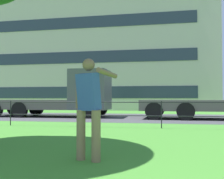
# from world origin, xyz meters

# --- Properties ---
(street_strip) EXTENTS (80.00, 7.49, 0.01)m
(street_strip) POSITION_xyz_m (0.00, 16.25, 0.00)
(street_strip) COLOR #424247
(street_strip) RESTS_ON ground
(park_fence) EXTENTS (30.31, 0.04, 1.00)m
(park_fence) POSITION_xyz_m (-0.00, 10.58, 0.66)
(park_fence) COLOR black
(park_fence) RESTS_ON ground
(person_thrower) EXTENTS (0.69, 0.74, 1.79)m
(person_thrower) POSITION_xyz_m (-1.19, 5.08, 0.97)
(person_thrower) COLOR #846B4C
(person_thrower) RESTS_ON ground
(flatbed_truck_far_left) EXTENTS (7.33, 2.50, 2.75)m
(flatbed_truck_far_left) POSITION_xyz_m (-5.62, 15.88, 1.22)
(flatbed_truck_far_left) COLOR #4C4C51
(flatbed_truck_far_left) RESTS_ON ground
(apartment_building_background) EXTENTS (25.79, 11.97, 17.08)m
(apartment_building_background) POSITION_xyz_m (-7.78, 31.06, 8.55)
(apartment_building_background) COLOR beige
(apartment_building_background) RESTS_ON ground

